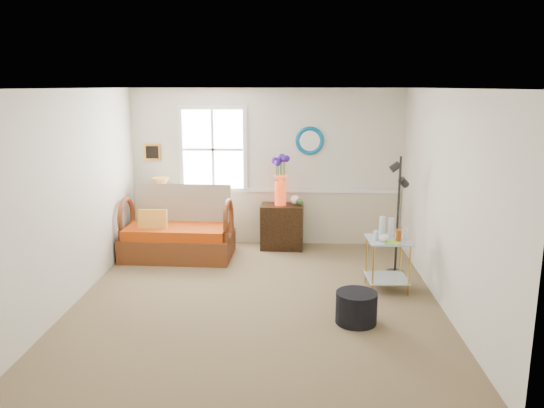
{
  "coord_description": "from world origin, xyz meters",
  "views": [
    {
      "loc": [
        0.44,
        -6.24,
        2.62
      ],
      "look_at": [
        0.16,
        0.47,
        1.13
      ],
      "focal_mm": 35.0,
      "sensor_mm": 36.0,
      "label": 1
    }
  ],
  "objects_px": {
    "loveseat": "(178,223)",
    "ottoman": "(356,308)",
    "lamp_stand": "(164,227)",
    "cabinet": "(282,227)",
    "floor_lamp": "(398,216)",
    "side_table": "(387,265)"
  },
  "relations": [
    {
      "from": "lamp_stand",
      "to": "floor_lamp",
      "type": "relative_size",
      "value": 0.37
    },
    {
      "from": "floor_lamp",
      "to": "loveseat",
      "type": "bearing_deg",
      "value": 161.59
    },
    {
      "from": "ottoman",
      "to": "cabinet",
      "type": "bearing_deg",
      "value": 107.91
    },
    {
      "from": "cabinet",
      "to": "ottoman",
      "type": "xyz_separation_m",
      "value": [
        0.9,
        -2.8,
        -0.19
      ]
    },
    {
      "from": "lamp_stand",
      "to": "ottoman",
      "type": "height_order",
      "value": "lamp_stand"
    },
    {
      "from": "loveseat",
      "to": "lamp_stand",
      "type": "height_order",
      "value": "loveseat"
    },
    {
      "from": "lamp_stand",
      "to": "floor_lamp",
      "type": "xyz_separation_m",
      "value": [
        3.63,
        -1.22,
        0.53
      ]
    },
    {
      "from": "floor_lamp",
      "to": "ottoman",
      "type": "relative_size",
      "value": 3.6
    },
    {
      "from": "floor_lamp",
      "to": "ottoman",
      "type": "distance_m",
      "value": 1.95
    },
    {
      "from": "lamp_stand",
      "to": "ottoman",
      "type": "bearing_deg",
      "value": -45.02
    },
    {
      "from": "lamp_stand",
      "to": "side_table",
      "type": "bearing_deg",
      "value": -28.7
    },
    {
      "from": "loveseat",
      "to": "cabinet",
      "type": "height_order",
      "value": "loveseat"
    },
    {
      "from": "cabinet",
      "to": "floor_lamp",
      "type": "relative_size",
      "value": 0.43
    },
    {
      "from": "cabinet",
      "to": "side_table",
      "type": "bearing_deg",
      "value": -48.5
    },
    {
      "from": "loveseat",
      "to": "side_table",
      "type": "bearing_deg",
      "value": -20.42
    },
    {
      "from": "loveseat",
      "to": "ottoman",
      "type": "height_order",
      "value": "loveseat"
    },
    {
      "from": "cabinet",
      "to": "side_table",
      "type": "height_order",
      "value": "cabinet"
    },
    {
      "from": "lamp_stand",
      "to": "side_table",
      "type": "xyz_separation_m",
      "value": [
        3.4,
        -1.86,
        0.03
      ]
    },
    {
      "from": "cabinet",
      "to": "loveseat",
      "type": "bearing_deg",
      "value": -159.1
    },
    {
      "from": "cabinet",
      "to": "ottoman",
      "type": "relative_size",
      "value": 1.56
    },
    {
      "from": "lamp_stand",
      "to": "cabinet",
      "type": "height_order",
      "value": "cabinet"
    },
    {
      "from": "lamp_stand",
      "to": "loveseat",
      "type": "bearing_deg",
      "value": -59.07
    }
  ]
}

